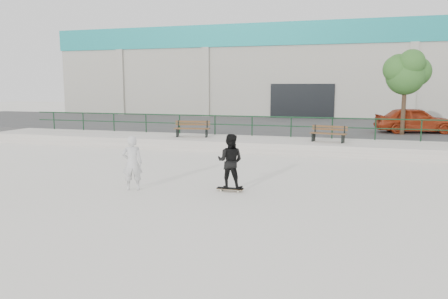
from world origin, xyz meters
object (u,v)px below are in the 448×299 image
(bench_left, at_px, (192,129))
(bench_right, at_px, (328,134))
(tree, at_px, (406,72))
(red_car, at_px, (414,120))
(skateboard, at_px, (230,189))
(standing_skater, at_px, (230,161))
(seated_skater, at_px, (132,163))

(bench_left, height_order, bench_right, bench_left)
(bench_left, xyz_separation_m, bench_right, (6.71, -0.10, -0.03))
(bench_left, relative_size, tree, 0.42)
(bench_left, distance_m, red_car, 12.18)
(tree, xyz_separation_m, skateboard, (-5.89, -12.59, -3.71))
(skateboard, bearing_deg, bench_left, 114.79)
(bench_left, distance_m, standing_skater, 9.59)
(bench_right, height_order, red_car, red_car)
(bench_right, distance_m, red_car, 6.88)
(bench_left, xyz_separation_m, red_car, (10.97, 5.29, 0.30))
(red_car, height_order, skateboard, red_car)
(skateboard, xyz_separation_m, seated_skater, (-2.80, -0.68, 0.74))
(red_car, height_order, seated_skater, red_car)
(red_car, bearing_deg, bench_right, 130.54)
(tree, height_order, seated_skater, tree)
(bench_right, xyz_separation_m, tree, (3.58, 4.17, 2.91))
(bench_right, distance_m, tree, 6.22)
(bench_right, xyz_separation_m, standing_skater, (-2.31, -8.42, 0.02))
(bench_right, bearing_deg, skateboard, -93.32)
(seated_skater, bearing_deg, tree, -148.40)
(skateboard, distance_m, seated_skater, 2.97)
(skateboard, bearing_deg, standing_skater, 87.47)
(bench_left, xyz_separation_m, tree, (10.29, 4.07, 2.88))
(standing_skater, bearing_deg, skateboard, 90.64)
(tree, bearing_deg, seated_skater, -123.23)
(skateboard, relative_size, seated_skater, 0.49)
(bench_left, distance_m, seated_skater, 9.33)
(standing_skater, bearing_deg, red_car, -114.82)
(seated_skater, bearing_deg, standing_skater, 168.41)
(standing_skater, relative_size, seated_skater, 0.98)
(tree, xyz_separation_m, red_car, (0.68, 1.22, -2.58))
(bench_right, distance_m, standing_skater, 8.73)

